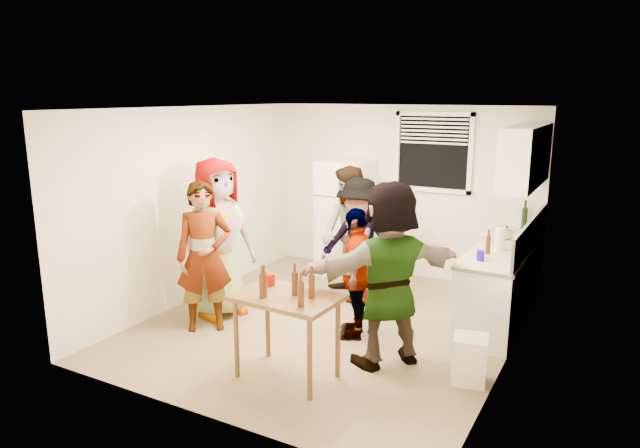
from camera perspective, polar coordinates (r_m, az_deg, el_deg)
The scene contains 23 objects.
room at distance 6.82m, azimuth 1.09°, elevation -9.97°, with size 4.00×4.50×2.50m, color #EFE5CF, non-canonical shape.
window at distance 8.20m, azimuth 11.24°, elevation 7.05°, with size 1.12×0.10×1.06m, color white, non-canonical shape.
refrigerator at distance 8.50m, azimuth 2.53°, elevation 0.65°, with size 0.70×0.70×1.70m, color white.
counter_lower at distance 7.18m, azimuth 17.69°, elevation -5.75°, with size 0.60×2.20×0.86m, color white.
countertop at distance 7.05m, azimuth 17.94°, elevation -2.28°, with size 0.64×2.22×0.04m, color beige.
backsplash at distance 6.96m, azimuth 20.35°, elevation -0.96°, with size 0.03×2.20×0.36m, color #A3A095.
upper_cabinets at distance 7.04m, azimuth 19.90°, elevation 6.42°, with size 0.34×1.60×0.70m, color white.
kettle at distance 7.39m, azimuth 18.09°, elevation -1.46°, with size 0.22×0.19×0.19m, color silver, non-canonical shape.
paper_towel at distance 6.86m, azimuth 17.45°, elevation -2.50°, with size 0.12×0.12×0.26m, color white.
wine_bottle at distance 7.99m, azimuth 19.69°, elevation -0.52°, with size 0.07×0.07×0.29m, color black.
beer_bottle_counter at distance 6.67m, azimuth 16.40°, elevation -2.86°, with size 0.05×0.05×0.20m, color #47230C.
blue_cup at distance 6.38m, azimuth 15.72°, elevation -3.53°, with size 0.08×0.08×0.11m, color #1609D0.
picture_frame at distance 7.46m, azimuth 20.36°, elevation -0.93°, with size 0.02×0.17×0.14m, color gold.
trash_bin at distance 5.64m, azimuth 14.77°, elevation -12.74°, with size 0.31×0.31×0.45m, color white.
serving_table at distance 5.68m, azimuth -3.27°, elevation -14.95°, with size 0.97×0.65×0.82m, color brown, non-canonical shape.
beer_bottle_table at distance 5.28m, azimuth -0.84°, elevation -7.37°, with size 0.06×0.06×0.22m, color #47230C.
red_cup at distance 5.62m, azimuth -4.96°, elevation -6.13°, with size 0.09×0.09×0.12m, color #991305.
guest_grey at distance 7.22m, azimuth -9.87°, elevation -8.83°, with size 0.94×1.93×0.61m, color gray.
guest_stripe at distance 6.84m, azimuth -11.18°, elevation -10.14°, with size 0.63×1.72×0.41m, color #141933.
guest_back_left at distance 7.68m, azimuth 2.89°, elevation -7.32°, with size 0.85×1.75×0.66m, color brown.
guest_back_right at distance 7.50m, azimuth 3.83°, elevation -7.83°, with size 1.06×1.63×0.61m, color #47474C.
guest_black at distance 6.55m, azimuth 3.53°, elevation -11.01°, with size 0.86×1.46×0.36m, color black.
guest_orange at distance 5.98m, azimuth 6.68°, elevation -13.51°, with size 1.73×1.86×0.55m, color #BC753D.
Camera 1 is at (2.91, -5.57, 2.65)m, focal length 32.00 mm.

